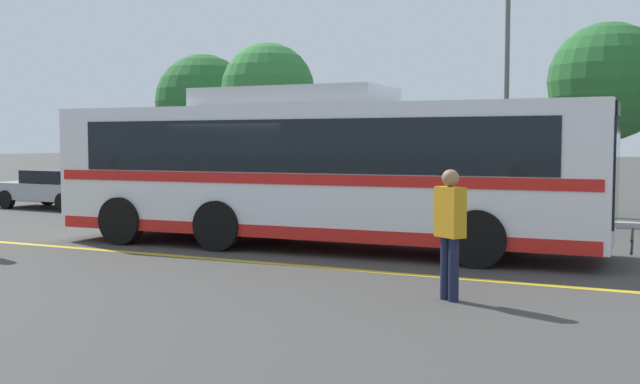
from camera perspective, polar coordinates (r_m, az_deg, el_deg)
The scene contains 12 objects.
ground_plane at distance 15.79m, azimuth -5.12°, elevation -4.01°, with size 220.00×220.00×0.00m, color #423F3D.
lane_strip_0 at distance 13.34m, azimuth -4.08°, elevation -5.42°, with size 0.20×31.13×0.01m, color gold.
curb_strip at distance 21.20m, azimuth 7.48°, elevation -1.83°, with size 39.13×0.36×0.15m, color #99999E.
transit_bus at distance 15.14m, azimuth -0.06°, elevation 1.91°, with size 11.53×3.05×3.23m.
parked_car_0 at distance 25.71m, azimuth -19.51°, elevation 0.26°, with size 4.31×2.04×1.25m.
parked_car_1 at distance 22.53m, azimuth -8.93°, elevation 0.17°, with size 4.11×2.03×1.49m.
parked_car_2 at distance 20.15m, azimuth 2.62°, elevation -0.19°, with size 4.45×2.02×1.44m.
pedestrian_0 at distance 10.22m, azimuth 9.88°, elevation -2.55°, with size 0.47×0.42×1.78m.
street_lamp at distance 22.11m, azimuth 14.08°, elevation 10.63°, with size 0.46×0.46×7.04m.
tree_1 at distance 25.79m, azimuth -3.99°, elevation 7.73°, with size 3.18×3.18×5.53m.
tree_2 at distance 22.92m, azimuth 21.08°, elevation 7.82°, with size 3.34×3.34×5.54m.
tree_3 at distance 30.30m, azimuth -8.89°, elevation 6.76°, with size 3.79×3.79×5.64m.
Camera 1 is at (7.97, -13.46, 2.13)m, focal length 42.00 mm.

